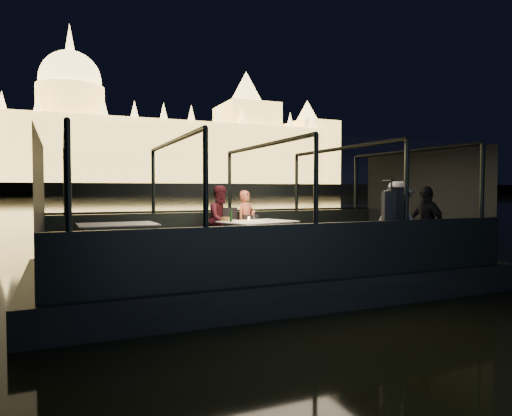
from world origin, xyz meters
name	(u,v)px	position (x,y,z in m)	size (l,w,h in m)	color
river_water	(84,200)	(0.00, 80.00, 0.00)	(500.00, 500.00, 0.00)	black
boat_hull	(264,286)	(0.00, 0.00, 0.00)	(8.60, 4.40, 1.00)	black
boat_deck	(264,263)	(0.00, 0.00, 0.48)	(8.00, 4.00, 0.04)	black
gunwale_port	(230,231)	(0.00, 2.00, 0.95)	(8.00, 0.08, 0.90)	black
gunwale_starboard	(316,252)	(0.00, -2.00, 0.95)	(8.00, 0.08, 0.90)	black
cabin_glass_port	(230,182)	(0.00, 2.00, 2.10)	(8.00, 0.02, 1.40)	#99B2B2
cabin_glass_starboard	(316,179)	(0.00, -2.00, 2.10)	(8.00, 0.02, 1.40)	#99B2B2
cabin_roof_glass	(264,145)	(0.00, 0.00, 2.80)	(8.00, 4.00, 0.02)	#99B2B2
end_wall_fore	(40,207)	(-4.00, 0.00, 1.65)	(0.02, 4.00, 2.30)	black
end_wall_aft	(421,202)	(4.00, 0.00, 1.65)	(0.02, 4.00, 2.30)	black
canopy_ribs	(264,204)	(0.00, 0.00, 1.65)	(8.00, 4.00, 2.30)	black
embankment	(70,192)	(0.00, 210.00, 1.00)	(400.00, 140.00, 6.00)	#423D33
parliament_building	(71,116)	(0.00, 175.00, 29.00)	(220.00, 32.00, 60.00)	#F2D18C
dining_table_central	(258,239)	(0.12, 0.58, 0.89)	(1.45, 1.05, 0.77)	silver
dining_table_aft	(118,243)	(-2.69, 0.93, 0.89)	(1.46, 1.06, 0.77)	white
chair_port_left	(230,233)	(-0.19, 1.43, 0.95)	(0.47, 0.47, 1.01)	black
chair_port_right	(254,234)	(0.25, 1.10, 0.95)	(0.40, 0.40, 0.85)	black
coat_stand	(391,219)	(1.68, -1.75, 1.40)	(0.45, 0.36, 1.63)	black
person_woman_coral	(246,219)	(0.24, 1.56, 1.25)	(0.51, 0.34, 1.41)	#DF7051
person_man_maroon	(221,220)	(-0.35, 1.58, 1.25)	(0.73, 0.57, 1.52)	#40121A
passenger_stripe	(398,221)	(2.06, -1.50, 1.35)	(1.03, 0.58, 1.59)	silver
passenger_dark	(426,220)	(2.67, -1.55, 1.35)	(0.89, 0.37, 1.50)	black
wine_bottle	(231,215)	(-0.48, 0.59, 1.42)	(0.06, 0.06, 0.27)	#133614
bread_basket	(225,219)	(-0.48, 0.93, 1.31)	(0.20, 0.20, 0.08)	brown
amber_candle	(249,219)	(0.01, 0.81, 1.31)	(0.05, 0.05, 0.08)	#F9973E
plate_near	(269,220)	(0.42, 0.68, 1.27)	(0.27, 0.27, 0.02)	silver
plate_far	(232,220)	(-0.34, 0.90, 1.27)	(0.25, 0.25, 0.02)	white
wine_glass_white	(230,217)	(-0.48, 0.62, 1.36)	(0.07, 0.07, 0.20)	silver
wine_glass_red	(254,216)	(0.19, 0.96, 1.36)	(0.07, 0.07, 0.20)	white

